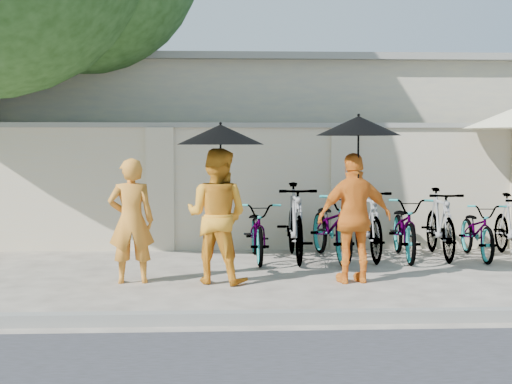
{
  "coord_description": "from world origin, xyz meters",
  "views": [
    {
      "loc": [
        0.01,
        -8.51,
        1.76
      ],
      "look_at": [
        0.46,
        0.95,
        1.1
      ],
      "focal_mm": 50.0,
      "sensor_mm": 36.0,
      "label": 1
    }
  ],
  "objects": [
    {
      "name": "monk_left",
      "position": [
        -1.13,
        0.4,
        0.78
      ],
      "size": [
        0.61,
        0.43,
        1.57
      ],
      "primitive_type": "imported",
      "rotation": [
        0.0,
        0.0,
        3.25
      ],
      "color": "orange",
      "rests_on": "ground"
    },
    {
      "name": "parasol_center",
      "position": [
        -0.01,
        0.28,
        1.86
      ],
      "size": [
        1.08,
        1.08,
        1.03
      ],
      "color": "black",
      "rests_on": "ground"
    },
    {
      "name": "compound_wall",
      "position": [
        1.0,
        3.2,
        1.0
      ],
      "size": [
        20.0,
        0.3,
        2.0
      ],
      "primitive_type": "cube",
      "color": "beige",
      "rests_on": "ground"
    },
    {
      "name": "bike_0",
      "position": [
        0.53,
        2.01,
        0.45
      ],
      "size": [
        0.64,
        1.71,
        0.89
      ],
      "primitive_type": "imported",
      "rotation": [
        0.0,
        0.0,
        0.03
      ],
      "color": "#9190A0",
      "rests_on": "ground"
    },
    {
      "name": "bike_5",
      "position": [
        3.32,
        2.12,
        0.53
      ],
      "size": [
        0.61,
        1.79,
        1.06
      ],
      "primitive_type": "imported",
      "rotation": [
        0.0,
        0.0,
        -0.07
      ],
      "color": "#9190A0",
      "rests_on": "ground"
    },
    {
      "name": "bike_1",
      "position": [
        1.09,
        1.99,
        0.58
      ],
      "size": [
        0.56,
        1.92,
        1.15
      ],
      "primitive_type": "imported",
      "rotation": [
        0.0,
        0.0,
        -0.01
      ],
      "color": "#9190A0",
      "rests_on": "ground"
    },
    {
      "name": "parasol_right",
      "position": [
        1.68,
        0.2,
        1.96
      ],
      "size": [
        1.04,
        1.04,
        1.16
      ],
      "color": "black",
      "rests_on": "ground"
    },
    {
      "name": "bike_3",
      "position": [
        2.2,
        2.09,
        0.55
      ],
      "size": [
        0.53,
        1.84,
        1.1
      ],
      "primitive_type": "imported",
      "rotation": [
        0.0,
        0.0,
        0.01
      ],
      "color": "#9190A0",
      "rests_on": "ground"
    },
    {
      "name": "monk_right",
      "position": [
        1.66,
        0.28,
        0.82
      ],
      "size": [
        1.01,
        0.55,
        1.63
      ],
      "primitive_type": "imported",
      "rotation": [
        0.0,
        0.0,
        3.31
      ],
      "color": "orange",
      "rests_on": "ground"
    },
    {
      "name": "monk_center",
      "position": [
        -0.06,
        0.36,
        0.84
      ],
      "size": [
        1.0,
        0.9,
        1.69
      ],
      "primitive_type": "imported",
      "rotation": [
        0.0,
        0.0,
        2.75
      ],
      "color": "orange",
      "rests_on": "ground"
    },
    {
      "name": "building_behind",
      "position": [
        2.0,
        7.0,
        1.6
      ],
      "size": [
        14.0,
        6.0,
        3.2
      ],
      "primitive_type": "cube",
      "color": "beige",
      "rests_on": "ground"
    },
    {
      "name": "kerb",
      "position": [
        0.0,
        -1.7,
        0.06
      ],
      "size": [
        40.0,
        0.16,
        0.12
      ],
      "primitive_type": "cube",
      "color": "gray",
      "rests_on": "ground"
    },
    {
      "name": "ground",
      "position": [
        0.0,
        0.0,
        0.0
      ],
      "size": [
        80.0,
        80.0,
        0.0
      ],
      "primitive_type": "plane",
      "color": "#C1B49F"
    },
    {
      "name": "bike_4",
      "position": [
        2.76,
        2.05,
        0.48
      ],
      "size": [
        0.79,
        1.86,
        0.95
      ],
      "primitive_type": "imported",
      "rotation": [
        0.0,
        0.0,
        -0.09
      ],
      "color": "#9190A0",
      "rests_on": "ground"
    },
    {
      "name": "bike_6",
      "position": [
        3.87,
        2.04,
        0.43
      ],
      "size": [
        0.67,
        1.66,
        0.85
      ],
      "primitive_type": "imported",
      "rotation": [
        0.0,
        0.0,
        -0.06
      ],
      "color": "#9190A0",
      "rests_on": "ground"
    },
    {
      "name": "bike_2",
      "position": [
        1.65,
        2.0,
        0.51
      ],
      "size": [
        0.93,
        2.02,
        1.02
      ],
      "primitive_type": "imported",
      "rotation": [
        0.0,
        0.0,
        0.13
      ],
      "color": "#9190A0",
      "rests_on": "ground"
    }
  ]
}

